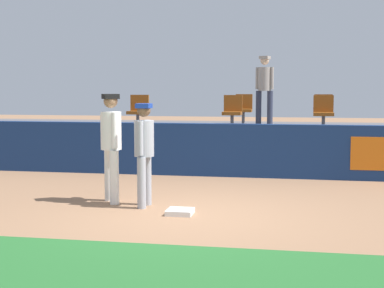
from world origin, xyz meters
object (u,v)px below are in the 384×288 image
object	(u,v)px
seat_front_left	(138,110)
player_fielder_home	(111,140)
first_base	(180,212)
player_runner_visitor	(144,147)
seat_front_right	(323,111)
seat_front_center	(232,110)
seat_back_center	(244,108)
seat_back_right	(323,108)
spectator_hooded	(264,85)

from	to	relation	value
seat_front_left	player_fielder_home	bearing A→B (deg)	-79.66
first_base	seat_front_left	world-z (taller)	seat_front_left
player_runner_visitor	seat_front_right	bearing A→B (deg)	150.98
seat_front_center	seat_front_right	bearing A→B (deg)	0.01
seat_front_right	seat_front_center	world-z (taller)	same
player_fielder_home	seat_front_left	distance (m)	4.80
first_base	seat_front_center	size ratio (longest dim) A/B	0.48
seat_front_left	seat_back_center	xyz separation A→B (m)	(2.46, 1.80, -0.00)
first_base	seat_back_center	distance (m)	7.36
player_fielder_home	seat_back_center	distance (m)	6.71
seat_front_right	seat_back_center	bearing A→B (deg)	138.94
player_fielder_home	seat_front_left	size ratio (longest dim) A/B	2.20
seat_back_right	spectator_hooded	world-z (taller)	spectator_hooded
first_base	spectator_hooded	bearing A→B (deg)	84.24
seat_back_center	spectator_hooded	distance (m)	0.98
player_runner_visitor	seat_front_left	xyz separation A→B (m)	(-1.50, 4.95, 0.42)
player_runner_visitor	spectator_hooded	distance (m)	7.51
first_base	seat_front_right	world-z (taller)	seat_front_right
player_runner_visitor	seat_front_left	distance (m)	5.19
seat_front_left	seat_back_center	bearing A→B (deg)	36.22
player_runner_visitor	seat_back_right	world-z (taller)	seat_back_right
seat_front_left	seat_front_right	bearing A→B (deg)	-0.00
seat_front_left	seat_front_center	world-z (taller)	same
player_runner_visitor	player_fielder_home	bearing A→B (deg)	-108.64
player_runner_visitor	seat_back_center	size ratio (longest dim) A/B	2.02
seat_back_right	seat_front_center	world-z (taller)	same
seat_front_left	seat_front_right	size ratio (longest dim) A/B	1.00
first_base	seat_front_right	xyz separation A→B (m)	(2.32, 5.43, 1.36)
player_fielder_home	spectator_hooded	xyz separation A→B (m)	(2.12, 7.04, 0.96)
seat_back_center	seat_front_right	bearing A→B (deg)	-41.06
seat_back_right	seat_back_center	size ratio (longest dim) A/B	1.00
seat_back_center	spectator_hooded	size ratio (longest dim) A/B	0.44
first_base	seat_back_right	bearing A→B (deg)	71.75
seat_front_left	seat_front_center	bearing A→B (deg)	-0.01
seat_back_center	player_fielder_home	bearing A→B (deg)	-103.81
seat_front_center	player_runner_visitor	bearing A→B (deg)	-99.88
seat_front_right	seat_back_center	xyz separation A→B (m)	(-2.07, 1.80, -0.00)
seat_front_center	spectator_hooded	world-z (taller)	spectator_hooded
player_runner_visitor	seat_front_center	distance (m)	5.05
player_runner_visitor	seat_front_center	bearing A→B (deg)	172.48
seat_front_right	spectator_hooded	size ratio (longest dim) A/B	0.44
first_base	player_runner_visitor	xyz separation A→B (m)	(-0.70, 0.47, 0.94)
seat_front_right	seat_back_right	world-z (taller)	same
seat_front_left	seat_front_right	distance (m)	4.52
player_fielder_home	seat_back_right	size ratio (longest dim) A/B	2.20
seat_back_right	seat_front_left	bearing A→B (deg)	-158.56
first_base	spectator_hooded	xyz separation A→B (m)	(0.78, 7.76, 1.99)
seat_back_center	spectator_hooded	bearing A→B (deg)	45.65
seat_back_center	seat_back_right	bearing A→B (deg)	0.01
player_runner_visitor	seat_back_center	world-z (taller)	seat_back_center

